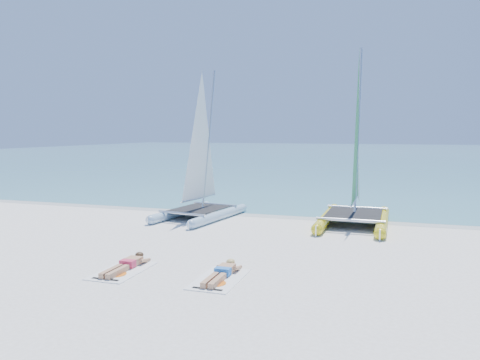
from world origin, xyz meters
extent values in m
plane|color=white|center=(0.00, 0.00, 0.00)|extent=(140.00, 140.00, 0.00)
cube|color=#70BAB9|center=(0.00, 63.00, 0.01)|extent=(140.00, 115.00, 0.01)
cube|color=beige|center=(0.00, 5.50, 0.00)|extent=(140.00, 1.40, 0.01)
cylinder|color=#A7CBDC|center=(-4.18, 4.10, 0.18)|extent=(1.00, 4.03, 0.36)
cone|color=#A7CBDC|center=(-3.83, 6.28, 0.18)|extent=(0.42, 0.56, 0.34)
cylinder|color=#A7CBDC|center=(-2.41, 3.81, 0.18)|extent=(1.00, 4.03, 0.36)
cone|color=#A7CBDC|center=(-2.05, 6.00, 0.18)|extent=(0.42, 0.56, 0.34)
cube|color=black|center=(-3.29, 3.95, 0.38)|extent=(2.06, 2.46, 0.03)
cylinder|color=silver|center=(-3.18, 4.66, 3.15)|extent=(0.25, 1.06, 5.54)
cylinder|color=#FFFA1A|center=(1.66, 4.44, 0.20)|extent=(0.46, 4.51, 0.40)
cone|color=#FFFA1A|center=(1.69, 6.92, 0.20)|extent=(0.39, 0.58, 0.38)
cylinder|color=#FFFA1A|center=(3.67, 4.42, 0.20)|extent=(0.46, 4.51, 0.40)
cone|color=#FFFA1A|center=(3.70, 6.90, 0.20)|extent=(0.39, 0.58, 0.38)
cube|color=black|center=(2.66, 4.43, 0.43)|extent=(1.97, 2.50, 0.03)
cylinder|color=silver|center=(2.67, 5.24, 3.52)|extent=(0.11, 1.18, 6.20)
cube|color=white|center=(-2.34, -3.23, 0.01)|extent=(1.00, 1.85, 0.02)
cube|color=tan|center=(-2.34, -2.80, 0.12)|extent=(0.36, 0.55, 0.17)
cube|color=#DB3356|center=(-2.34, -3.00, 0.12)|extent=(0.37, 0.22, 0.17)
cube|color=tan|center=(-2.34, -3.60, 0.09)|extent=(0.31, 0.85, 0.13)
sphere|color=tan|center=(-2.34, -2.43, 0.16)|extent=(0.21, 0.21, 0.21)
ellipsoid|color=#3C2815|center=(-2.34, -2.42, 0.20)|extent=(0.22, 0.24, 0.15)
cube|color=white|center=(0.17, -3.12, 0.01)|extent=(1.00, 1.85, 0.02)
cube|color=tan|center=(0.17, -2.69, 0.12)|extent=(0.36, 0.55, 0.17)
cube|color=blue|center=(0.17, -2.89, 0.12)|extent=(0.37, 0.22, 0.17)
cube|color=tan|center=(0.17, -3.49, 0.09)|extent=(0.31, 0.85, 0.13)
sphere|color=tan|center=(0.17, -2.32, 0.16)|extent=(0.21, 0.21, 0.21)
ellipsoid|color=tan|center=(0.17, -2.31, 0.20)|extent=(0.22, 0.24, 0.15)
camera|label=1|loc=(3.89, -13.05, 3.43)|focal=35.00mm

